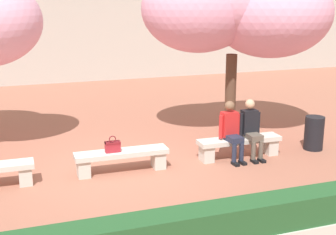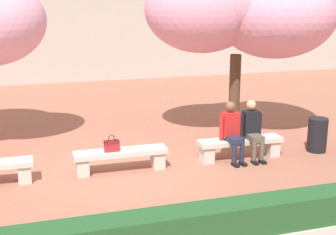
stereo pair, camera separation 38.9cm
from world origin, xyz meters
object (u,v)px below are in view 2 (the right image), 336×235
at_px(stone_bench_near_west, 121,157).
at_px(stone_bench_center, 240,145).
at_px(cherry_tree_main, 243,9).
at_px(person_seated_right, 252,128).
at_px(trash_bin, 317,135).
at_px(person_seated_left, 232,129).
at_px(handbag, 112,145).

bearing_deg(stone_bench_near_west, stone_bench_center, 0.00).
bearing_deg(cherry_tree_main, person_seated_right, -106.53).
bearing_deg(trash_bin, stone_bench_center, 178.25).
relative_size(person_seated_left, cherry_tree_main, 0.28).
height_order(handbag, cherry_tree_main, cherry_tree_main).
relative_size(stone_bench_center, cherry_tree_main, 0.41).
bearing_deg(cherry_tree_main, trash_bin, -57.82).
relative_size(person_seated_right, handbag, 3.81).
xyz_separation_m(stone_bench_center, cherry_tree_main, (0.77, 1.73, 2.85)).
bearing_deg(person_seated_left, stone_bench_center, 12.56).
height_order(stone_bench_center, person_seated_left, person_seated_left).
bearing_deg(stone_bench_near_west, cherry_tree_main, 26.81).
bearing_deg(person_seated_right, handbag, 179.38).
relative_size(stone_bench_near_west, stone_bench_center, 1.00).
distance_m(stone_bench_center, person_seated_left, 0.46).
relative_size(handbag, trash_bin, 0.43).
bearing_deg(person_seated_right, trash_bin, -0.16).
bearing_deg(person_seated_left, stone_bench_near_west, 178.73).
bearing_deg(cherry_tree_main, person_seated_left, -119.60).
height_order(stone_bench_near_west, stone_bench_center, same).
height_order(stone_bench_near_west, trash_bin, trash_bin).
bearing_deg(stone_bench_center, person_seated_left, -167.44).
bearing_deg(handbag, stone_bench_center, 0.41).
distance_m(person_seated_left, person_seated_right, 0.48).
bearing_deg(stone_bench_center, handbag, -179.59).
xyz_separation_m(stone_bench_near_west, stone_bench_center, (2.65, 0.00, 0.00)).
height_order(person_seated_right, trash_bin, person_seated_right).
relative_size(person_seated_left, person_seated_right, 1.00).
bearing_deg(person_seated_right, person_seated_left, 179.98).
relative_size(person_seated_left, trash_bin, 1.65).
bearing_deg(cherry_tree_main, handbag, -154.11).
relative_size(person_seated_right, cherry_tree_main, 0.28).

